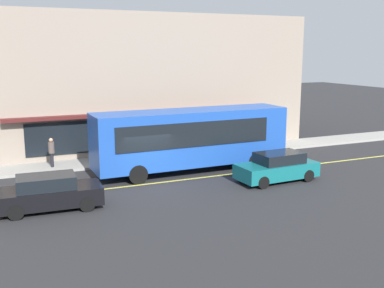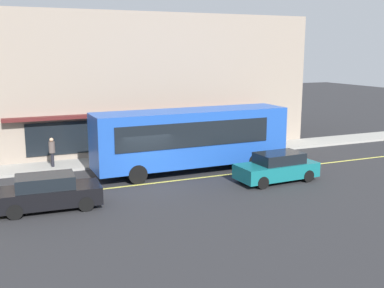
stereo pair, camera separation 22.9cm
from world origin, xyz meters
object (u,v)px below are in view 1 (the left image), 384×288
object	(u,v)px
pedestrian_at_corner	(267,134)
pedestrian_by_curb	(279,129)
car_teal	(277,167)
pedestrian_near_storefront	(52,150)
bus	(192,137)
car_black	(50,193)

from	to	relation	value
pedestrian_at_corner	pedestrian_by_curb	bearing A→B (deg)	30.11
car_teal	pedestrian_near_storefront	bearing A→B (deg)	145.70
pedestrian_at_corner	car_teal	bearing A→B (deg)	-118.37
car_teal	pedestrian_at_corner	world-z (taller)	pedestrian_at_corner
car_teal	pedestrian_near_storefront	size ratio (longest dim) A/B	2.59
bus	pedestrian_near_storefront	world-z (taller)	bus
pedestrian_by_curb	pedestrian_near_storefront	size ratio (longest dim) A/B	1.06
pedestrian_near_storefront	pedestrian_at_corner	size ratio (longest dim) A/B	1.01
pedestrian_near_storefront	pedestrian_at_corner	xyz separation A→B (m)	(14.11, -0.47, -0.01)
bus	car_black	distance (m)	8.92
car_teal	pedestrian_by_curb	xyz separation A→B (m)	(5.23, 7.62, 0.50)
car_black	pedestrian_at_corner	size ratio (longest dim) A/B	2.62
bus	pedestrian_by_curb	size ratio (longest dim) A/B	6.20
car_black	car_teal	distance (m)	11.44
bus	car_teal	xyz separation A→B (m)	(3.30, -3.59, -1.24)
bus	car_black	xyz separation A→B (m)	(-8.14, -3.43, -1.24)
car_black	bus	bearing A→B (deg)	22.82
bus	car_black	size ratio (longest dim) A/B	2.55
bus	car_black	bearing A→B (deg)	-157.18
car_teal	bus	bearing A→B (deg)	132.54
pedestrian_by_curb	pedestrian_near_storefront	world-z (taller)	pedestrian_by_curb
pedestrian_by_curb	pedestrian_at_corner	bearing A→B (deg)	-149.89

